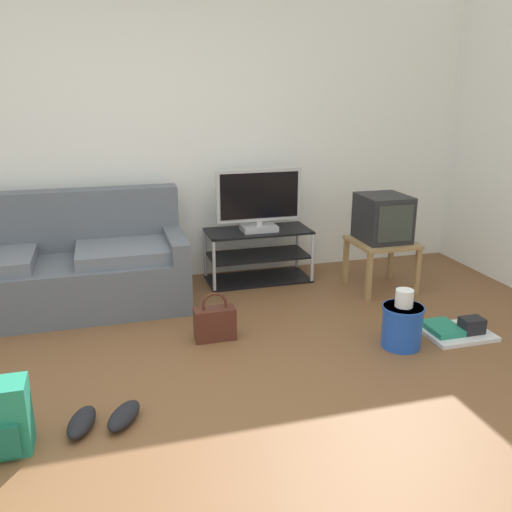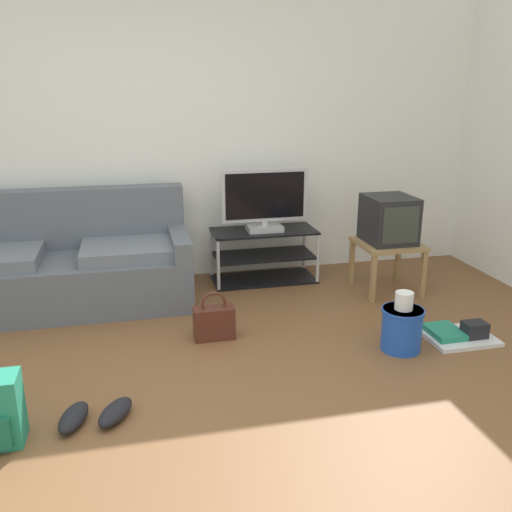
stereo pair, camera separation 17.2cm
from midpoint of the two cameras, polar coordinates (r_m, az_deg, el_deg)
ground_plane at (r=3.07m, az=-4.49°, el=-17.03°), size 9.00×9.80×0.02m
wall_back at (r=4.99m, az=-9.30°, el=12.84°), size 9.00×0.10×2.70m
couch at (r=4.66m, az=-18.37°, el=-0.97°), size 2.00×0.84×0.91m
tv_stand at (r=5.00m, az=1.78°, el=0.07°), size 0.94×0.43×0.48m
flat_tv at (r=4.85m, az=1.91°, el=5.77°), size 0.77×0.22×0.55m
side_table at (r=4.85m, az=14.52°, el=0.61°), size 0.51×0.51×0.44m
crt_tv at (r=4.80m, az=14.67°, el=3.71°), size 0.38×0.44×0.39m
handbag at (r=3.90m, az=-3.13°, el=-6.86°), size 0.29×0.13×0.35m
cleaning_bucket at (r=3.87m, az=16.19°, el=-7.01°), size 0.28×0.28×0.42m
sneakers_pair at (r=3.13m, az=-14.89°, el=-15.68°), size 0.44×0.30×0.09m
floor_tray at (r=4.20m, az=21.47°, el=-7.59°), size 0.47×0.37×0.14m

